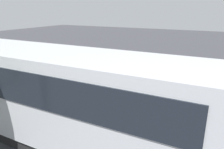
{
  "coord_description": "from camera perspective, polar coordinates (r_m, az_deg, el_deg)",
  "views": [
    {
      "loc": [
        -2.79,
        10.15,
        4.56
      ],
      "look_at": [
        2.34,
        0.33,
        1.1
      ],
      "focal_mm": 33.84,
      "sensor_mm": 36.0,
      "label": 1
    }
  ],
  "objects": [
    {
      "name": "ground_plane",
      "position": [
        11.47,
        11.23,
        -6.43
      ],
      "size": [
        80.0,
        80.0,
        0.0
      ],
      "primitive_type": "plane",
      "color": "#38383D"
    },
    {
      "name": "tour_bus",
      "position": [
        7.46,
        -13.97,
        -6.2
      ],
      "size": [
        10.94,
        2.65,
        3.25
      ],
      "color": "#B7BABF",
      "rests_on": "ground_plane"
    },
    {
      "name": "spectator_far_left",
      "position": [
        8.91,
        3.84,
        -6.22
      ],
      "size": [
        0.57,
        0.31,
        1.69
      ],
      "color": "black",
      "rests_on": "ground_plane"
    },
    {
      "name": "spectator_left",
      "position": [
        9.31,
        -2.31,
        -5.31
      ],
      "size": [
        0.57,
        0.32,
        1.65
      ],
      "color": "#473823",
      "rests_on": "ground_plane"
    },
    {
      "name": "spectator_centre",
      "position": [
        9.65,
        -7.07,
        -3.93
      ],
      "size": [
        0.57,
        0.39,
        1.81
      ],
      "color": "#473823",
      "rests_on": "ground_plane"
    },
    {
      "name": "parked_motorcycle_silver",
      "position": [
        8.34,
        16.77,
        -12.73
      ],
      "size": [
        2.03,
        0.7,
        0.99
      ],
      "color": "black",
      "rests_on": "ground_plane"
    },
    {
      "name": "stunt_motorcycle",
      "position": [
        15.01,
        -0.38,
        3.64
      ],
      "size": [
        1.93,
        0.98,
        1.7
      ],
      "color": "black",
      "rests_on": "ground_plane"
    },
    {
      "name": "traffic_cone",
      "position": [
        13.93,
        3.87,
        -0.49
      ],
      "size": [
        0.34,
        0.34,
        0.63
      ],
      "color": "orange",
      "rests_on": "ground_plane"
    },
    {
      "name": "bay_line_b",
      "position": [
        11.52,
        21.18,
        -7.22
      ],
      "size": [
        0.11,
        4.11,
        0.01
      ],
      "color": "white",
      "rests_on": "ground_plane"
    },
    {
      "name": "bay_line_c",
      "position": [
        12.05,
        7.98,
        -5.07
      ],
      "size": [
        0.11,
        3.51,
        0.01
      ],
      "color": "white",
      "rests_on": "ground_plane"
    },
    {
      "name": "bay_line_d",
      "position": [
        13.15,
        -3.49,
        -2.97
      ],
      "size": [
        0.12,
        4.87,
        0.01
      ],
      "color": "white",
      "rests_on": "ground_plane"
    },
    {
      "name": "bay_line_e",
      "position": [
        14.71,
        -12.82,
        -1.16
      ],
      "size": [
        0.11,
        4.7,
        0.01
      ],
      "color": "white",
      "rests_on": "ground_plane"
    }
  ]
}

